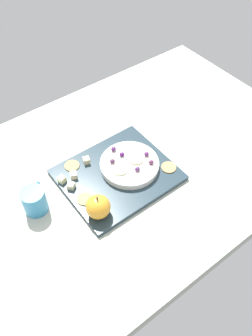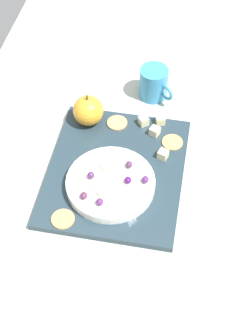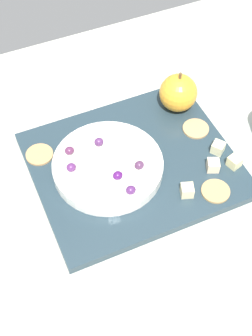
% 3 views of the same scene
% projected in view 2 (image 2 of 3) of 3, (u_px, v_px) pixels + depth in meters
% --- Properties ---
extents(table, '(1.45, 0.85, 0.05)m').
position_uv_depth(table, '(131.00, 176.00, 1.12)').
color(table, '#B0B3A4').
rests_on(table, ground).
extents(platter, '(0.34, 0.29, 0.02)m').
position_uv_depth(platter, '(116.00, 172.00, 1.08)').
color(platter, '#253740').
rests_on(platter, table).
extents(serving_dish, '(0.19, 0.19, 0.02)m').
position_uv_depth(serving_dish, '(111.00, 184.00, 1.04)').
color(serving_dish, white).
rests_on(serving_dish, platter).
extents(apple_whole, '(0.07, 0.07, 0.07)m').
position_uv_depth(apple_whole, '(88.00, 111.00, 1.14)').
color(apple_whole, gold).
rests_on(apple_whole, platter).
extents(apple_stem, '(0.01, 0.01, 0.01)m').
position_uv_depth(apple_stem, '(87.00, 97.00, 1.11)').
color(apple_stem, brown).
rests_on(apple_stem, apple_whole).
extents(cheese_cube_0, '(0.03, 0.03, 0.02)m').
position_uv_depth(cheese_cube_0, '(160.00, 120.00, 1.15)').
color(cheese_cube_0, beige).
rests_on(cheese_cube_0, platter).
extents(cheese_cube_1, '(0.03, 0.03, 0.02)m').
position_uv_depth(cheese_cube_1, '(144.00, 121.00, 1.15)').
color(cheese_cube_1, beige).
rests_on(cheese_cube_1, platter).
extents(cheese_cube_2, '(0.03, 0.03, 0.02)m').
position_uv_depth(cheese_cube_2, '(163.00, 154.00, 1.09)').
color(cheese_cube_2, beige).
rests_on(cheese_cube_2, platter).
extents(cheese_cube_3, '(0.03, 0.03, 0.02)m').
position_uv_depth(cheese_cube_3, '(155.00, 131.00, 1.13)').
color(cheese_cube_3, beige).
rests_on(cheese_cube_3, platter).
extents(cracker_0, '(0.05, 0.05, 0.00)m').
position_uv_depth(cracker_0, '(63.00, 219.00, 1.00)').
color(cracker_0, tan).
rests_on(cracker_0, platter).
extents(cracker_1, '(0.05, 0.05, 0.00)m').
position_uv_depth(cracker_1, '(172.00, 142.00, 1.12)').
color(cracker_1, tan).
rests_on(cracker_1, platter).
extents(cracker_2, '(0.05, 0.05, 0.00)m').
position_uv_depth(cracker_2, '(117.00, 123.00, 1.16)').
color(cracker_2, tan).
rests_on(cracker_2, platter).
extents(grape_0, '(0.02, 0.01, 0.01)m').
position_uv_depth(grape_0, '(145.00, 180.00, 1.02)').
color(grape_0, '#512761').
rests_on(grape_0, serving_dish).
extents(grape_1, '(0.02, 0.01, 0.01)m').
position_uv_depth(grape_1, '(100.00, 202.00, 0.99)').
color(grape_1, '#572762').
rests_on(grape_1, serving_dish).
extents(grape_2, '(0.02, 0.01, 0.01)m').
position_uv_depth(grape_2, '(84.00, 196.00, 1.00)').
color(grape_2, '#57294B').
rests_on(grape_2, serving_dish).
extents(grape_3, '(0.02, 0.01, 0.01)m').
position_uv_depth(grape_3, '(127.00, 164.00, 1.05)').
color(grape_3, '#4F2D4D').
rests_on(grape_3, serving_dish).
extents(grape_4, '(0.02, 0.01, 0.01)m').
position_uv_depth(grape_4, '(128.00, 180.00, 1.02)').
color(grape_4, '#4C1761').
rests_on(grape_4, serving_dish).
extents(grape_5, '(0.02, 0.01, 0.02)m').
position_uv_depth(grape_5, '(91.00, 175.00, 1.03)').
color(grape_5, '#532B5E').
rests_on(grape_5, serving_dish).
extents(apple_slice_0, '(0.05, 0.05, 0.01)m').
position_uv_depth(apple_slice_0, '(106.00, 189.00, 1.02)').
color(apple_slice_0, beige).
rests_on(apple_slice_0, serving_dish).
extents(apple_slice_1, '(0.05, 0.05, 0.01)m').
position_uv_depth(apple_slice_1, '(111.00, 164.00, 1.06)').
color(apple_slice_1, beige).
rests_on(apple_slice_1, serving_dish).
extents(cup, '(0.08, 0.09, 0.08)m').
position_uv_depth(cup, '(154.00, 83.00, 1.21)').
color(cup, teal).
rests_on(cup, table).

